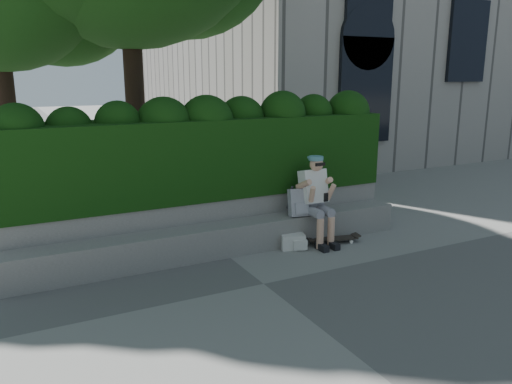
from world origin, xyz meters
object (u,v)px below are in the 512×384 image
backpack_ground (293,241)px  backpack_plaid (298,202)px  person (315,196)px  skateboard (333,239)px

backpack_ground → backpack_plaid: bearing=61.4°
backpack_plaid → backpack_ground: (-0.20, -0.18, -0.55)m
person → skateboard: 0.75m
person → backpack_ground: bearing=-168.2°
skateboard → backpack_ground: 0.71m
skateboard → backpack_plaid: backpack_plaid is taller
person → backpack_ground: 0.79m
person → backpack_plaid: size_ratio=3.22×
backpack_ground → person: bearing=31.5°
skateboard → backpack_ground: bearing=-174.1°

